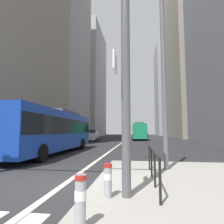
{
  "coord_description": "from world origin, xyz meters",
  "views": [
    {
      "loc": [
        2.34,
        -6.31,
        1.69
      ],
      "look_at": [
        -1.5,
        22.73,
        4.61
      ],
      "focal_mm": 31.0,
      "sensor_mm": 36.0,
      "label": 1
    }
  ],
  "objects_px": {
    "city_bus_blue_oncoming": "(53,129)",
    "bollard_right": "(108,179)",
    "car_oncoming_mid": "(92,135)",
    "car_receding_near": "(144,134)",
    "bollard_left": "(80,199)",
    "street_lamp_post": "(163,47)",
    "traffic_signal_gantry": "(39,40)",
    "city_bus_red_receding": "(139,131)"
  },
  "relations": [
    {
      "from": "bollard_right",
      "to": "car_receding_near",
      "type": "bearing_deg",
      "value": 87.17
    },
    {
      "from": "traffic_signal_gantry",
      "to": "bollard_right",
      "type": "height_order",
      "value": "traffic_signal_gantry"
    },
    {
      "from": "car_oncoming_mid",
      "to": "bollard_right",
      "type": "distance_m",
      "value": 28.07
    },
    {
      "from": "city_bus_red_receding",
      "to": "car_receding_near",
      "type": "distance_m",
      "value": 19.81
    },
    {
      "from": "city_bus_blue_oncoming",
      "to": "street_lamp_post",
      "type": "relative_size",
      "value": 1.51
    },
    {
      "from": "bollard_left",
      "to": "city_bus_blue_oncoming",
      "type": "bearing_deg",
      "value": 116.67
    },
    {
      "from": "city_bus_blue_oncoming",
      "to": "car_receding_near",
      "type": "xyz_separation_m",
      "value": [
        8.39,
        45.16,
        -0.85
      ]
    },
    {
      "from": "car_receding_near",
      "to": "bollard_right",
      "type": "xyz_separation_m",
      "value": [
        -2.7,
        -54.58,
        -0.41
      ]
    },
    {
      "from": "city_bus_red_receding",
      "to": "car_oncoming_mid",
      "type": "xyz_separation_m",
      "value": [
        -7.86,
        -7.64,
        -0.85
      ]
    },
    {
      "from": "city_bus_red_receding",
      "to": "car_receding_near",
      "type": "height_order",
      "value": "city_bus_red_receding"
    },
    {
      "from": "traffic_signal_gantry",
      "to": "bollard_right",
      "type": "distance_m",
      "value": 4.04
    },
    {
      "from": "city_bus_red_receding",
      "to": "bollard_left",
      "type": "bearing_deg",
      "value": -91.9
    },
    {
      "from": "city_bus_blue_oncoming",
      "to": "bollard_right",
      "type": "xyz_separation_m",
      "value": [
        5.69,
        -9.41,
        -1.25
      ]
    },
    {
      "from": "street_lamp_post",
      "to": "car_receding_near",
      "type": "bearing_deg",
      "value": 89.03
    },
    {
      "from": "city_bus_red_receding",
      "to": "bollard_right",
      "type": "height_order",
      "value": "city_bus_red_receding"
    },
    {
      "from": "city_bus_blue_oncoming",
      "to": "street_lamp_post",
      "type": "xyz_separation_m",
      "value": [
        7.53,
        -5.81,
        3.45
      ]
    },
    {
      "from": "city_bus_red_receding",
      "to": "bollard_left",
      "type": "xyz_separation_m",
      "value": [
        -1.2,
        -36.36,
        -1.22
      ]
    },
    {
      "from": "bollard_left",
      "to": "bollard_right",
      "type": "height_order",
      "value": "bollard_left"
    },
    {
      "from": "car_receding_near",
      "to": "traffic_signal_gantry",
      "type": "distance_m",
      "value": 54.76
    },
    {
      "from": "car_oncoming_mid",
      "to": "traffic_signal_gantry",
      "type": "relative_size",
      "value": 0.59
    },
    {
      "from": "city_bus_blue_oncoming",
      "to": "car_oncoming_mid",
      "type": "xyz_separation_m",
      "value": [
        -1.18,
        17.81,
        -0.85
      ]
    },
    {
      "from": "traffic_signal_gantry",
      "to": "street_lamp_post",
      "type": "height_order",
      "value": "street_lamp_post"
    },
    {
      "from": "city_bus_blue_oncoming",
      "to": "street_lamp_post",
      "type": "bearing_deg",
      "value": -37.68
    },
    {
      "from": "street_lamp_post",
      "to": "bollard_right",
      "type": "bearing_deg",
      "value": -117.02
    },
    {
      "from": "car_oncoming_mid",
      "to": "bollard_right",
      "type": "relative_size",
      "value": 5.29
    },
    {
      "from": "car_receding_near",
      "to": "bollard_right",
      "type": "height_order",
      "value": "car_receding_near"
    },
    {
      "from": "city_bus_blue_oncoming",
      "to": "city_bus_red_receding",
      "type": "height_order",
      "value": "same"
    },
    {
      "from": "city_bus_red_receding",
      "to": "street_lamp_post",
      "type": "bearing_deg",
      "value": -88.45
    },
    {
      "from": "traffic_signal_gantry",
      "to": "bollard_right",
      "type": "bearing_deg",
      "value": -2.91
    },
    {
      "from": "traffic_signal_gantry",
      "to": "street_lamp_post",
      "type": "bearing_deg",
      "value": 43.17
    },
    {
      "from": "city_bus_blue_oncoming",
      "to": "car_oncoming_mid",
      "type": "relative_size",
      "value": 2.96
    },
    {
      "from": "traffic_signal_gantry",
      "to": "bollard_left",
      "type": "bearing_deg",
      "value": -43.34
    },
    {
      "from": "car_oncoming_mid",
      "to": "street_lamp_post",
      "type": "xyz_separation_m",
      "value": [
        8.71,
        -23.62,
        4.3
      ]
    },
    {
      "from": "bollard_left",
      "to": "bollard_right",
      "type": "distance_m",
      "value": 1.51
    },
    {
      "from": "city_bus_blue_oncoming",
      "to": "street_lamp_post",
      "type": "height_order",
      "value": "street_lamp_post"
    },
    {
      "from": "city_bus_blue_oncoming",
      "to": "bollard_right",
      "type": "distance_m",
      "value": 11.07
    },
    {
      "from": "car_receding_near",
      "to": "traffic_signal_gantry",
      "type": "height_order",
      "value": "traffic_signal_gantry"
    },
    {
      "from": "car_oncoming_mid",
      "to": "car_receding_near",
      "type": "xyz_separation_m",
      "value": [
        9.57,
        27.36,
        0.0
      ]
    },
    {
      "from": "car_receding_near",
      "to": "street_lamp_post",
      "type": "xyz_separation_m",
      "value": [
        -0.86,
        -50.98,
        4.29
      ]
    },
    {
      "from": "city_bus_blue_oncoming",
      "to": "bollard_right",
      "type": "height_order",
      "value": "city_bus_blue_oncoming"
    },
    {
      "from": "street_lamp_post",
      "to": "traffic_signal_gantry",
      "type": "bearing_deg",
      "value": -136.83
    },
    {
      "from": "city_bus_blue_oncoming",
      "to": "city_bus_red_receding",
      "type": "distance_m",
      "value": 26.31
    }
  ]
}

